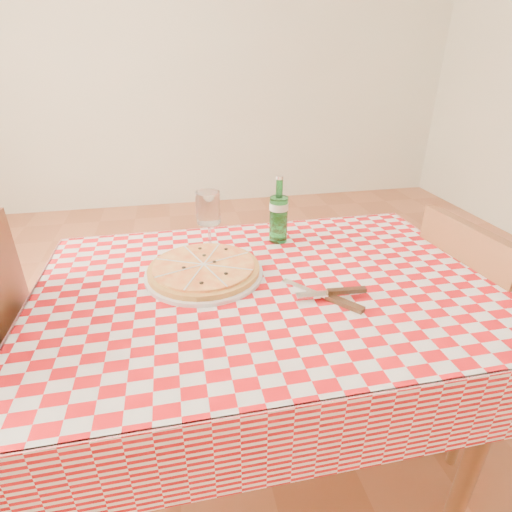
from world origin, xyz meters
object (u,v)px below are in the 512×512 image
Objects in this scene: chair_near at (469,320)px; wine_glass at (209,221)px; dining_table at (267,312)px; pizza_plate at (204,268)px; water_bottle at (279,210)px.

wine_glass is at bearing 161.03° from chair_near.
dining_table is at bearing 177.75° from chair_near.
chair_near is 0.98m from wine_glass.
pizza_plate is 0.20m from wine_glass.
wine_glass is (-0.14, 0.26, 0.20)m from dining_table.
dining_table is 0.37m from water_bottle.
chair_near is at bearing 1.69° from dining_table.
dining_table is 0.23m from pizza_plate.
wine_glass is (-0.24, -0.02, -0.02)m from water_bottle.
chair_near is 0.96m from pizza_plate.
chair_near is 3.75× the size of water_bottle.
chair_near reaches higher than pizza_plate.
water_bottle reaches higher than chair_near.
chair_near is at bearing -15.03° from wine_glass.
water_bottle is 1.16× the size of wine_glass.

